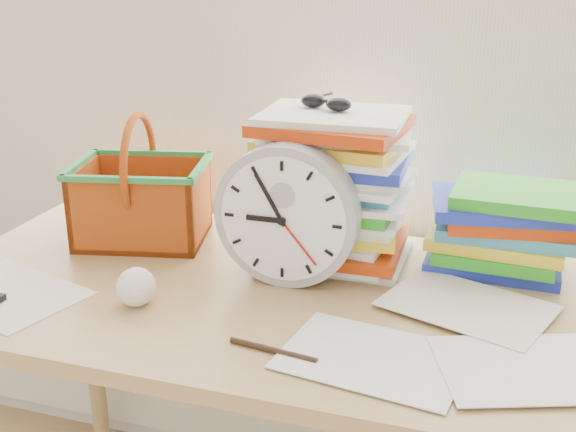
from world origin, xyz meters
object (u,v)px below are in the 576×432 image
(paper_stack, at_px, (334,188))
(book_stack, at_px, (506,228))
(basket, at_px, (140,179))
(clock, at_px, (287,215))
(desk, at_px, (286,325))

(paper_stack, xyz_separation_m, book_stack, (0.34, 0.06, -0.07))
(paper_stack, bearing_deg, basket, -177.24)
(clock, bearing_deg, paper_stack, 67.89)
(paper_stack, bearing_deg, desk, -104.91)
(desk, bearing_deg, clock, 103.63)
(paper_stack, relative_size, clock, 1.14)
(paper_stack, distance_m, clock, 0.15)
(desk, xyz_separation_m, clock, (-0.01, 0.04, 0.21))
(book_stack, bearing_deg, paper_stack, -170.32)
(basket, bearing_deg, clock, -30.20)
(book_stack, xyz_separation_m, basket, (-0.77, -0.08, 0.05))
(clock, height_order, basket, basket)
(desk, distance_m, basket, 0.46)
(desk, relative_size, clock, 5.08)
(paper_stack, height_order, basket, paper_stack)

